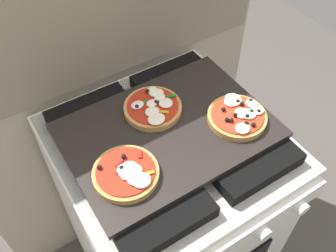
{
  "coord_description": "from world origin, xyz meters",
  "views": [
    {
      "loc": [
        -0.35,
        -0.55,
        1.67
      ],
      "look_at": [
        0.0,
        0.0,
        0.93
      ],
      "focal_mm": 39.97,
      "sensor_mm": 36.0,
      "label": 1
    }
  ],
  "objects_px": {
    "pizza_left": "(127,173)",
    "stove": "(168,213)",
    "baking_tray": "(168,130)",
    "pizza_right": "(238,115)",
    "pizza_center": "(153,107)"
  },
  "relations": [
    {
      "from": "baking_tray",
      "to": "pizza_right",
      "type": "height_order",
      "value": "pizza_right"
    },
    {
      "from": "pizza_left",
      "to": "stove",
      "type": "bearing_deg",
      "value": 24.11
    },
    {
      "from": "stove",
      "to": "baking_tray",
      "type": "height_order",
      "value": "baking_tray"
    },
    {
      "from": "baking_tray",
      "to": "pizza_left",
      "type": "distance_m",
      "value": 0.18
    },
    {
      "from": "stove",
      "to": "pizza_right",
      "type": "relative_size",
      "value": 5.63
    },
    {
      "from": "pizza_left",
      "to": "pizza_right",
      "type": "distance_m",
      "value": 0.34
    },
    {
      "from": "baking_tray",
      "to": "pizza_right",
      "type": "distance_m",
      "value": 0.19
    },
    {
      "from": "stove",
      "to": "baking_tray",
      "type": "xyz_separation_m",
      "value": [
        0.0,
        0.0,
        0.46
      ]
    },
    {
      "from": "baking_tray",
      "to": "pizza_center",
      "type": "xyz_separation_m",
      "value": [
        0.0,
        0.08,
        0.02
      ]
    },
    {
      "from": "stove",
      "to": "pizza_center",
      "type": "bearing_deg",
      "value": 89.69
    },
    {
      "from": "stove",
      "to": "pizza_right",
      "type": "distance_m",
      "value": 0.52
    },
    {
      "from": "baking_tray",
      "to": "pizza_center",
      "type": "relative_size",
      "value": 3.38
    },
    {
      "from": "baking_tray",
      "to": "stove",
      "type": "bearing_deg",
      "value": -90.0
    },
    {
      "from": "pizza_center",
      "to": "stove",
      "type": "bearing_deg",
      "value": -90.31
    },
    {
      "from": "pizza_left",
      "to": "pizza_right",
      "type": "bearing_deg",
      "value": 0.44
    }
  ]
}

